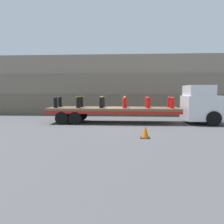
% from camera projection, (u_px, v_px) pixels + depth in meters
% --- Properties ---
extents(ground_plane, '(120.00, 120.00, 0.00)m').
position_uv_depth(ground_plane, '(113.00, 123.00, 16.67)').
color(ground_plane, '#474749').
extents(rock_cliff, '(60.00, 3.30, 6.03)m').
position_uv_depth(rock_cliff, '(117.00, 85.00, 22.99)').
color(rock_cliff, '#665B4C').
rests_on(rock_cliff, ground_plane).
extents(truck_cab, '(2.51, 2.67, 2.82)m').
position_uv_depth(truck_cab, '(202.00, 104.00, 16.11)').
color(truck_cab, silver).
rests_on(truck_cab, ground_plane).
extents(flatbed_trailer, '(9.78, 2.59, 1.16)m').
position_uv_depth(flatbed_trailer, '(106.00, 110.00, 16.61)').
color(flatbed_trailer, brown).
rests_on(flatbed_trailer, ground_plane).
extents(fire_hydrant_black_near_0, '(0.36, 0.50, 0.83)m').
position_uv_depth(fire_hydrant_black_near_0, '(56.00, 102.00, 16.25)').
color(fire_hydrant_black_near_0, black).
rests_on(fire_hydrant_black_near_0, flatbed_trailer).
extents(fire_hydrant_black_far_0, '(0.36, 0.50, 0.83)m').
position_uv_depth(fire_hydrant_black_far_0, '(60.00, 102.00, 17.34)').
color(fire_hydrant_black_far_0, black).
rests_on(fire_hydrant_black_far_0, flatbed_trailer).
extents(fire_hydrant_black_near_1, '(0.36, 0.50, 0.83)m').
position_uv_depth(fire_hydrant_black_near_1, '(78.00, 103.00, 16.14)').
color(fire_hydrant_black_near_1, black).
rests_on(fire_hydrant_black_near_1, flatbed_trailer).
extents(fire_hydrant_black_far_1, '(0.36, 0.50, 0.83)m').
position_uv_depth(fire_hydrant_black_far_1, '(81.00, 102.00, 17.23)').
color(fire_hydrant_black_far_1, black).
rests_on(fire_hydrant_black_far_1, flatbed_trailer).
extents(fire_hydrant_black_near_2, '(0.36, 0.50, 0.83)m').
position_uv_depth(fire_hydrant_black_near_2, '(101.00, 103.00, 16.03)').
color(fire_hydrant_black_near_2, black).
rests_on(fire_hydrant_black_near_2, flatbed_trailer).
extents(fire_hydrant_black_far_2, '(0.36, 0.50, 0.83)m').
position_uv_depth(fire_hydrant_black_far_2, '(103.00, 102.00, 17.12)').
color(fire_hydrant_black_far_2, black).
rests_on(fire_hydrant_black_far_2, flatbed_trailer).
extents(fire_hydrant_red_near_3, '(0.36, 0.50, 0.83)m').
position_uv_depth(fire_hydrant_red_near_3, '(125.00, 103.00, 15.92)').
color(fire_hydrant_red_near_3, red).
rests_on(fire_hydrant_red_near_3, flatbed_trailer).
extents(fire_hydrant_red_far_3, '(0.36, 0.50, 0.83)m').
position_uv_depth(fire_hydrant_red_far_3, '(125.00, 102.00, 17.01)').
color(fire_hydrant_red_far_3, red).
rests_on(fire_hydrant_red_far_3, flatbed_trailer).
extents(fire_hydrant_red_near_4, '(0.36, 0.50, 0.83)m').
position_uv_depth(fire_hydrant_red_near_4, '(148.00, 103.00, 15.81)').
color(fire_hydrant_red_near_4, red).
rests_on(fire_hydrant_red_near_4, flatbed_trailer).
extents(fire_hydrant_red_far_4, '(0.36, 0.50, 0.83)m').
position_uv_depth(fire_hydrant_red_far_4, '(147.00, 102.00, 16.90)').
color(fire_hydrant_red_far_4, red).
rests_on(fire_hydrant_red_far_4, flatbed_trailer).
extents(fire_hydrant_red_near_5, '(0.36, 0.50, 0.83)m').
position_uv_depth(fire_hydrant_red_near_5, '(172.00, 103.00, 15.70)').
color(fire_hydrant_red_near_5, red).
rests_on(fire_hydrant_red_near_5, flatbed_trailer).
extents(fire_hydrant_red_far_5, '(0.36, 0.50, 0.83)m').
position_uv_depth(fire_hydrant_red_far_5, '(169.00, 102.00, 16.79)').
color(fire_hydrant_red_far_5, red).
rests_on(fire_hydrant_red_far_5, flatbed_trailer).
extents(cargo_strap_rear, '(0.05, 2.69, 0.01)m').
position_uv_depth(cargo_strap_rear, '(80.00, 96.00, 16.65)').
color(cargo_strap_rear, yellow).
rests_on(cargo_strap_rear, fire_hydrant_black_near_1).
extents(cargo_strap_middle, '(0.05, 2.69, 0.01)m').
position_uv_depth(cargo_strap_middle, '(102.00, 96.00, 16.53)').
color(cargo_strap_middle, yellow).
rests_on(cargo_strap_middle, fire_hydrant_black_near_2).
extents(cargo_strap_front, '(0.05, 2.69, 0.01)m').
position_uv_depth(cargo_strap_front, '(125.00, 97.00, 16.42)').
color(cargo_strap_front, yellow).
rests_on(cargo_strap_front, fire_hydrant_red_near_3).
extents(traffic_cone, '(0.49, 0.49, 0.66)m').
position_uv_depth(traffic_cone, '(145.00, 132.00, 11.13)').
color(traffic_cone, black).
rests_on(traffic_cone, ground_plane).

